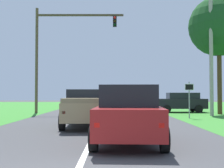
% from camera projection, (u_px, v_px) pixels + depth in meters
% --- Properties ---
extents(ground_plane, '(120.00, 120.00, 0.00)m').
position_uv_depth(ground_plane, '(100.00, 124.00, 15.96)').
color(ground_plane, '#424244').
extents(red_suv_near, '(2.38, 4.70, 1.89)m').
position_uv_depth(red_suv_near, '(130.00, 113.00, 9.81)').
color(red_suv_near, maroon).
rests_on(red_suv_near, ground_plane).
extents(pickup_truck_lead, '(2.51, 5.68, 1.83)m').
position_uv_depth(pickup_truck_lead, '(88.00, 107.00, 14.87)').
color(pickup_truck_lead, tan).
rests_on(pickup_truck_lead, ground_plane).
extents(traffic_light, '(7.55, 0.40, 9.00)m').
position_uv_depth(traffic_light, '(59.00, 45.00, 25.61)').
color(traffic_light, brown).
rests_on(traffic_light, ground_plane).
extents(keep_moving_sign, '(0.60, 0.09, 2.43)m').
position_uv_depth(keep_moving_sign, '(191.00, 95.00, 19.78)').
color(keep_moving_sign, gray).
rests_on(keep_moving_sign, ground_plane).
extents(oak_tree_right, '(4.83, 4.83, 9.51)m').
position_uv_depth(oak_tree_right, '(220.00, 26.00, 24.05)').
color(oak_tree_right, '#4C351E').
rests_on(oak_tree_right, ground_plane).
extents(crossing_suv_far, '(4.41, 2.20, 1.74)m').
position_uv_depth(crossing_suv_far, '(182.00, 102.00, 26.54)').
color(crossing_suv_far, black).
rests_on(crossing_suv_far, ground_plane).
extents(utility_pole_right, '(0.28, 0.28, 10.15)m').
position_uv_depth(utility_pole_right, '(212.00, 47.00, 22.19)').
color(utility_pole_right, '#9E998E').
rests_on(utility_pole_right, ground_plane).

